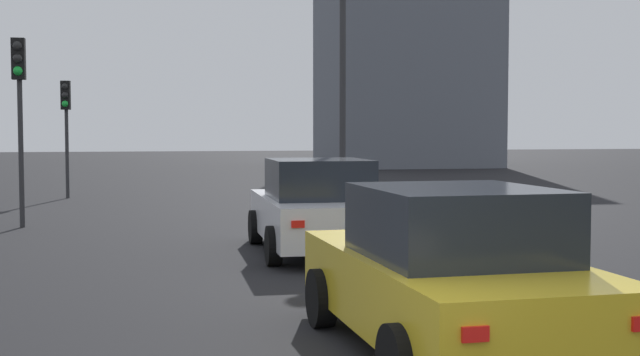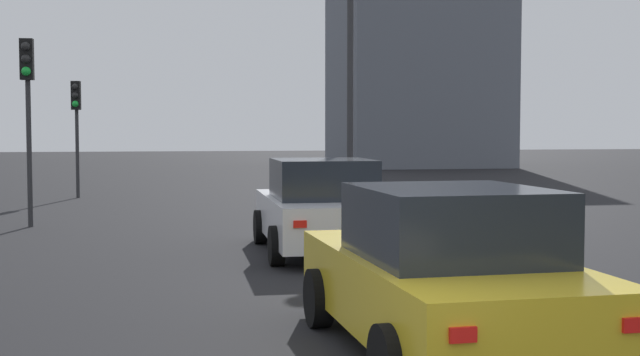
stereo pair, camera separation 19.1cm
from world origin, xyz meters
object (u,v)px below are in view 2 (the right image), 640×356
(car_white_left_lead, at_px, (321,208))
(traffic_light_near_right, at_px, (76,114))
(traffic_light_near_left, at_px, (27,92))
(car_yellow_left_second, at_px, (445,275))
(street_lamp_kerbside, at_px, (350,52))

(car_white_left_lead, relative_size, traffic_light_near_right, 1.15)
(traffic_light_near_right, bearing_deg, traffic_light_near_left, 4.91)
(car_yellow_left_second, bearing_deg, traffic_light_near_left, 23.54)
(car_white_left_lead, xyz_separation_m, car_yellow_left_second, (-6.69, 0.10, -0.01))
(car_white_left_lead, relative_size, car_yellow_left_second, 0.99)
(car_white_left_lead, xyz_separation_m, traffic_light_near_right, (12.93, 5.34, 1.88))
(traffic_light_near_right, relative_size, street_lamp_kerbside, 0.53)
(car_white_left_lead, bearing_deg, traffic_light_near_left, 49.47)
(car_white_left_lead, xyz_separation_m, street_lamp_kerbside, (6.17, -1.95, 3.33))
(car_white_left_lead, height_order, traffic_light_near_right, traffic_light_near_right)
(traffic_light_near_right, bearing_deg, car_white_left_lead, 29.23)
(car_yellow_left_second, distance_m, traffic_light_near_right, 20.39)
(traffic_light_near_left, bearing_deg, car_white_left_lead, 50.52)
(car_yellow_left_second, xyz_separation_m, traffic_light_near_left, (11.67, 5.50, 2.21))
(car_yellow_left_second, relative_size, traffic_light_near_left, 1.03)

